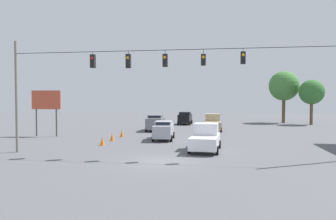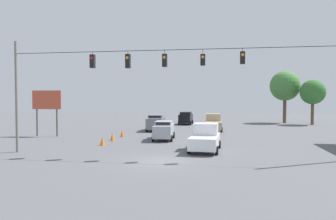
% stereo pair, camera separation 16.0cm
% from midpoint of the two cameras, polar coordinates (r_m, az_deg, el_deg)
% --- Properties ---
extents(ground_plane, '(140.00, 140.00, 0.00)m').
position_cam_midpoint_polar(ground_plane, '(21.68, -1.50, -8.92)').
color(ground_plane, '#56565B').
extents(overhead_signal_span, '(23.13, 0.38, 8.44)m').
position_cam_midpoint_polar(overhead_signal_span, '(23.08, -1.00, 5.23)').
color(overhead_signal_span, slate).
rests_on(overhead_signal_span, ground_plane).
extents(pickup_truck_white_crossing_near, '(2.45, 5.20, 2.12)m').
position_cam_midpoint_polar(pickup_truck_white_crossing_near, '(26.00, 6.36, -4.90)').
color(pickup_truck_white_crossing_near, silver).
rests_on(pickup_truck_white_crossing_near, ground_plane).
extents(sedan_black_withflow_deep, '(2.08, 4.04, 1.93)m').
position_cam_midpoint_polar(sedan_black_withflow_deep, '(51.19, 2.90, -1.39)').
color(sedan_black_withflow_deep, black).
rests_on(sedan_black_withflow_deep, ground_plane).
extents(pickup_truck_tan_oncoming_deep, '(2.36, 5.53, 2.12)m').
position_cam_midpoint_polar(pickup_truck_tan_oncoming_deep, '(41.88, 7.66, -2.24)').
color(pickup_truck_tan_oncoming_deep, tan).
rests_on(pickup_truck_tan_oncoming_deep, ground_plane).
extents(sedan_silver_withflow_mid, '(2.20, 4.59, 1.85)m').
position_cam_midpoint_polar(sedan_silver_withflow_mid, '(32.47, -0.90, -3.50)').
color(sedan_silver_withflow_mid, '#A8AAB2').
rests_on(sedan_silver_withflow_mid, ground_plane).
extents(sedan_grey_withflow_far, '(2.30, 4.46, 2.01)m').
position_cam_midpoint_polar(sedan_grey_withflow_far, '(41.25, -2.32, -2.19)').
color(sedan_grey_withflow_far, slate).
rests_on(sedan_grey_withflow_far, ground_plane).
extents(traffic_cone_nearest, '(0.40, 0.40, 0.75)m').
position_cam_midpoint_polar(traffic_cone_nearest, '(29.24, -11.53, -5.34)').
color(traffic_cone_nearest, orange).
rests_on(traffic_cone_nearest, ground_plane).
extents(traffic_cone_second, '(0.40, 0.40, 0.75)m').
position_cam_midpoint_polar(traffic_cone_second, '(32.10, -9.85, -4.66)').
color(traffic_cone_second, orange).
rests_on(traffic_cone_second, ground_plane).
extents(traffic_cone_third, '(0.40, 0.40, 0.75)m').
position_cam_midpoint_polar(traffic_cone_third, '(35.20, -8.18, -4.05)').
color(traffic_cone_third, orange).
rests_on(traffic_cone_third, ground_plane).
extents(roadside_billboard, '(3.33, 0.16, 4.95)m').
position_cam_midpoint_polar(roadside_billboard, '(37.69, -20.57, 1.08)').
color(roadside_billboard, '#4C473D').
rests_on(roadside_billboard, ground_plane).
extents(tree_horizon_left, '(3.81, 3.81, 6.96)m').
position_cam_midpoint_polar(tree_horizon_left, '(55.11, 23.66, 2.84)').
color(tree_horizon_left, brown).
rests_on(tree_horizon_left, ground_plane).
extents(tree_horizon_right, '(4.89, 4.89, 8.58)m').
position_cam_midpoint_polar(tree_horizon_right, '(57.42, 19.46, 3.94)').
color(tree_horizon_right, brown).
rests_on(tree_horizon_right, ground_plane).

